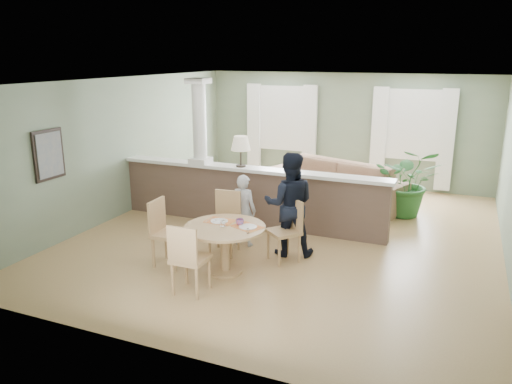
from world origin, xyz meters
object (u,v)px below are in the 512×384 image
at_px(sofa, 331,184).
at_px(chair_near, 188,256).
at_px(child_person, 243,210).
at_px(dining_table, 226,236).
at_px(chair_side, 165,229).
at_px(houseplant, 408,182).
at_px(man_person, 289,204).
at_px(chair_far_man, 288,227).
at_px(chair_far_boy, 226,219).

height_order(sofa, chair_near, chair_near).
bearing_deg(child_person, sofa, -103.38).
xyz_separation_m(dining_table, chair_side, (-0.99, -0.09, -0.01)).
bearing_deg(houseplant, chair_side, -128.51).
bearing_deg(sofa, chair_side, -90.48).
relative_size(houseplant, man_person, 0.83).
bearing_deg(dining_table, chair_near, -100.12).
xyz_separation_m(chair_far_man, chair_near, (-0.83, -1.64, 0.01)).
xyz_separation_m(chair_side, man_person, (1.61, 1.12, 0.27)).
bearing_deg(chair_near, dining_table, -101.39).
height_order(sofa, houseplant, houseplant).
distance_m(sofa, houseplant, 1.62).
distance_m(sofa, chair_near, 4.88).
bearing_deg(man_person, sofa, -106.55).
height_order(chair_far_man, child_person, child_person).
xyz_separation_m(child_person, man_person, (0.83, -0.07, 0.22)).
xyz_separation_m(houseplant, chair_near, (-2.28, -4.66, -0.15)).
distance_m(houseplant, chair_far_boy, 3.97).
bearing_deg(chair_far_boy, child_person, 60.20).
height_order(chair_side, child_person, child_person).
xyz_separation_m(houseplant, chair_far_man, (-1.44, -3.03, -0.16)).
xyz_separation_m(dining_table, chair_far_man, (0.68, 0.80, -0.04)).
bearing_deg(chair_side, man_person, -57.28).
distance_m(dining_table, chair_near, 0.85).
distance_m(dining_table, man_person, 1.23).
distance_m(houseplant, dining_table, 4.38).
bearing_deg(chair_side, chair_far_man, -64.17).
distance_m(chair_near, man_person, 2.04).
height_order(sofa, dining_table, sofa).
distance_m(sofa, chair_far_man, 3.20).
distance_m(sofa, child_person, 2.99).
distance_m(dining_table, chair_far_man, 1.05).
bearing_deg(dining_table, houseplant, 60.94).
bearing_deg(chair_side, chair_far_boy, -38.97).
height_order(dining_table, chair_near, chair_near).
bearing_deg(chair_far_man, dining_table, -90.44).
distance_m(sofa, man_person, 2.99).
xyz_separation_m(chair_far_boy, chair_near, (0.22, -1.58, -0.00)).
bearing_deg(dining_table, man_person, 59.04).
height_order(sofa, chair_far_man, chair_far_man).
bearing_deg(child_person, man_person, 176.41).
height_order(chair_far_boy, chair_near, chair_far_boy).
distance_m(chair_far_man, chair_near, 1.84).
distance_m(sofa, chair_side, 4.36).
xyz_separation_m(dining_table, chair_near, (-0.15, -0.83, -0.02)).
relative_size(dining_table, man_person, 0.71).
relative_size(chair_far_boy, chair_near, 1.01).
distance_m(chair_far_boy, chair_side, 1.04).
bearing_deg(chair_near, chair_far_boy, -83.51).
relative_size(chair_side, man_person, 0.61).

